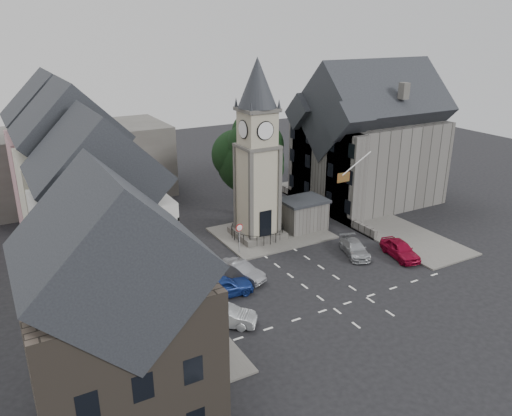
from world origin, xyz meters
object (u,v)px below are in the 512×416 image
clock_tower (257,152)px  pedestrian (362,211)px  car_east_red (400,249)px  stone_shelter (303,214)px  car_west_blue (223,287)px

clock_tower → pedestrian: 13.66m
car_east_red → pedestrian: pedestrian is taller
car_east_red → pedestrian: 9.00m
stone_shelter → car_east_red: stone_shelter is taller
clock_tower → car_west_blue: size_ratio=3.62×
clock_tower → car_west_blue: (-7.50, -8.23, -7.36)m
stone_shelter → pedestrian: 6.78m
stone_shelter → car_east_red: 9.99m
clock_tower → pedestrian: clock_tower is taller
car_east_red → clock_tower: bearing=142.5°
clock_tower → pedestrian: (11.50, -1.25, -7.26)m
car_west_blue → pedestrian: (19.00, 6.98, 0.09)m
clock_tower → stone_shelter: size_ratio=3.78×
car_east_red → pedestrian: bearing=81.9°
stone_shelter → clock_tower: bearing=174.2°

